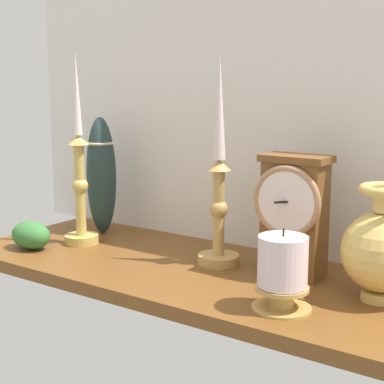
# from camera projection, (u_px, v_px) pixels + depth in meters

# --- Properties ---
(ground_plane) EXTENTS (1.00, 0.36, 0.02)m
(ground_plane) POSITION_uv_depth(u_px,v_px,m) (209.00, 276.00, 1.07)
(ground_plane) COLOR brown
(back_wall) EXTENTS (1.20, 0.02, 0.65)m
(back_wall) POSITION_uv_depth(u_px,v_px,m) (262.00, 88.00, 1.16)
(back_wall) COLOR silver
(back_wall) RESTS_ON ground_plane
(mantel_clock) EXTENTS (0.12, 0.09, 0.21)m
(mantel_clock) POSITION_uv_depth(u_px,v_px,m) (293.00, 214.00, 1.01)
(mantel_clock) COLOR brown
(mantel_clock) RESTS_ON ground_plane
(candlestick_tall_left) EXTENTS (0.07, 0.07, 0.40)m
(candlestick_tall_left) POSITION_uv_depth(u_px,v_px,m) (81.00, 181.00, 1.23)
(candlestick_tall_left) COLOR tan
(candlestick_tall_left) RESTS_ON ground_plane
(candlestick_tall_center) EXTENTS (0.08, 0.08, 0.39)m
(candlestick_tall_center) POSITION_uv_depth(u_px,v_px,m) (219.00, 193.00, 1.08)
(candlestick_tall_center) COLOR tan
(candlestick_tall_center) RESTS_ON ground_plane
(brass_vase_bulbous) EXTENTS (0.13, 0.13, 0.18)m
(brass_vase_bulbous) POSITION_uv_depth(u_px,v_px,m) (382.00, 249.00, 0.90)
(brass_vase_bulbous) COLOR #D9B65C
(brass_vase_bulbous) RESTS_ON ground_plane
(pillar_candle_front) EXTENTS (0.09, 0.09, 0.12)m
(pillar_candle_front) POSITION_uv_depth(u_px,v_px,m) (282.00, 271.00, 0.87)
(pillar_candle_front) COLOR tan
(pillar_candle_front) RESTS_ON ground_plane
(tall_ceramic_vase) EXTENTS (0.07, 0.07, 0.26)m
(tall_ceramic_vase) POSITION_uv_depth(u_px,v_px,m) (101.00, 175.00, 1.31)
(tall_ceramic_vase) COLOR #233738
(tall_ceramic_vase) RESTS_ON ground_plane
(ivy_sprig) EXTENTS (0.09, 0.06, 0.06)m
(ivy_sprig) POSITION_uv_depth(u_px,v_px,m) (31.00, 235.00, 1.20)
(ivy_sprig) COLOR #357434
(ivy_sprig) RESTS_ON ground_plane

